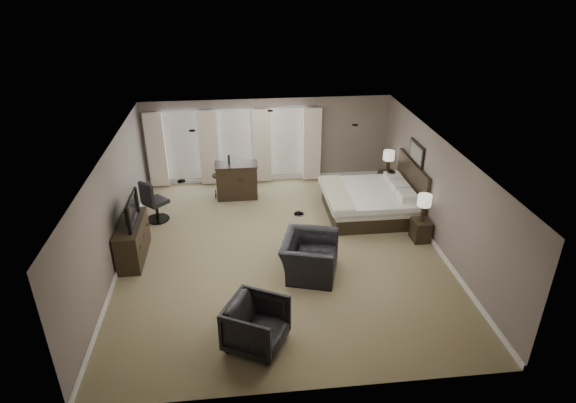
{
  "coord_description": "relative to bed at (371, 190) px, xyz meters",
  "views": [
    {
      "loc": [
        -0.93,
        -9.78,
        6.23
      ],
      "look_at": [
        0.2,
        0.4,
        1.1
      ],
      "focal_mm": 30.0,
      "sensor_mm": 36.0,
      "label": 1
    }
  ],
  "objects": [
    {
      "name": "nightstand_near",
      "position": [
        0.89,
        -1.45,
        -0.47
      ],
      "size": [
        0.4,
        0.49,
        0.54
      ],
      "primitive_type": "cube",
      "color": "black",
      "rests_on": "ground"
    },
    {
      "name": "bar_stool_right",
      "position": [
        -3.45,
        1.33,
        -0.37
      ],
      "size": [
        0.44,
        0.44,
        0.73
      ],
      "primitive_type": "cube",
      "rotation": [
        0.0,
        0.0,
        -0.33
      ],
      "color": "black",
      "rests_on": "ground"
    },
    {
      "name": "dresser",
      "position": [
        -6.03,
        -1.48,
        -0.28
      ],
      "size": [
        0.51,
        1.59,
        0.92
      ],
      "primitive_type": "cube",
      "color": "black",
      "rests_on": "ground"
    },
    {
      "name": "armchair_far",
      "position": [
        -3.34,
        -4.68,
        -0.24
      ],
      "size": [
        1.26,
        1.29,
        1.0
      ],
      "primitive_type": "imported",
      "rotation": [
        0.0,
        0.0,
        1.09
      ],
      "color": "black",
      "rests_on": "ground"
    },
    {
      "name": "desk_chair",
      "position": [
        -5.73,
        0.3,
        -0.16
      ],
      "size": [
        0.84,
        0.84,
        1.17
      ],
      "primitive_type": "cube",
      "rotation": [
        0.0,
        0.0,
        2.37
      ],
      "color": "black",
      "rests_on": "ground"
    },
    {
      "name": "armchair_near",
      "position": [
        -2.06,
        -2.55,
        -0.16
      ],
      "size": [
        1.2,
        1.51,
        1.16
      ],
      "primitive_type": "imported",
      "rotation": [
        0.0,
        0.0,
        1.28
      ],
      "color": "black",
      "rests_on": "ground"
    },
    {
      "name": "lamp_near",
      "position": [
        0.89,
        -1.45,
        0.14
      ],
      "size": [
        0.34,
        0.34,
        0.7
      ],
      "primitive_type": "cube",
      "color": "beige",
      "rests_on": "nightstand_near"
    },
    {
      "name": "bar_counter",
      "position": [
        -3.58,
        1.49,
        -0.21
      ],
      "size": [
        1.21,
        0.63,
        1.06
      ],
      "primitive_type": "cube",
      "color": "black",
      "rests_on": "ground"
    },
    {
      "name": "nightstand_far",
      "position": [
        0.89,
        1.45,
        -0.45
      ],
      "size": [
        0.44,
        0.53,
        0.58
      ],
      "primitive_type": "cube",
      "color": "black",
      "rests_on": "ground"
    },
    {
      "name": "bed",
      "position": [
        0.0,
        0.0,
        0.0
      ],
      "size": [
        2.33,
        2.22,
        1.48
      ],
      "primitive_type": "cube",
      "color": "silver",
      "rests_on": "ground"
    },
    {
      "name": "room",
      "position": [
        -2.58,
        -1.56,
        0.56
      ],
      "size": [
        7.6,
        8.6,
        2.64
      ],
      "color": "#7C704E",
      "rests_on": "ground"
    },
    {
      "name": "tv",
      "position": [
        -6.03,
        -1.48,
        0.25
      ],
      "size": [
        0.65,
        1.12,
        0.15
      ],
      "primitive_type": "imported",
      "rotation": [
        0.0,
        0.0,
        1.57
      ],
      "color": "black",
      "rests_on": "dresser"
    },
    {
      "name": "lamp_far",
      "position": [
        0.89,
        1.45,
        0.18
      ],
      "size": [
        0.33,
        0.33,
        0.69
      ],
      "primitive_type": "cube",
      "color": "beige",
      "rests_on": "nightstand_far"
    },
    {
      "name": "wall_art",
      "position": [
        1.12,
        0.0,
        1.01
      ],
      "size": [
        0.04,
        0.96,
        0.56
      ],
      "primitive_type": "cube",
      "color": "slate",
      "rests_on": "room"
    },
    {
      "name": "bar_stool_left",
      "position": [
        -4.11,
        1.56,
        -0.39
      ],
      "size": [
        0.38,
        0.38,
        0.71
      ],
      "primitive_type": "cube",
      "rotation": [
        0.0,
        0.0,
        0.15
      ],
      "color": "black",
      "rests_on": "ground"
    },
    {
      "name": "window_bay",
      "position": [
        -3.58,
        2.55,
        0.46
      ],
      "size": [
        5.25,
        0.2,
        2.3
      ],
      "color": "silver",
      "rests_on": "room"
    }
  ]
}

